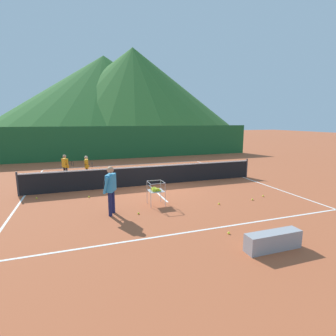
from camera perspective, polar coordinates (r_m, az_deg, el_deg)
name	(u,v)px	position (r m, az deg, el deg)	size (l,w,h in m)	color
ground_plane	(149,185)	(12.89, -4.27, -3.80)	(120.00, 120.00, 0.00)	#B25633
line_baseline_near	(199,231)	(7.81, 6.85, -13.61)	(11.04, 0.08, 0.01)	white
line_baseline_far	(127,165)	(18.86, -9.15, 0.70)	(11.04, 0.08, 0.01)	white
line_sideline_west	(25,195)	(12.71, -29.18, -5.34)	(0.08, 11.93, 0.01)	white
line_sideline_east	(243,177)	(15.22, 16.25, -1.96)	(0.08, 11.93, 0.01)	white
line_service_center	(149,185)	(12.89, -4.27, -3.79)	(0.08, 5.79, 0.01)	white
tennis_net	(149,175)	(12.78, -4.30, -1.63)	(11.58, 0.08, 1.05)	#333338
instructor	(111,186)	(8.91, -12.60, -3.90)	(0.51, 0.84, 1.68)	#191E4C
student_0	(65,165)	(15.00, -21.82, 0.71)	(0.63, 0.56, 1.37)	black
student_1	(87,165)	(14.64, -17.58, 0.59)	(0.41, 0.64, 1.30)	black
ball_cart	(156,190)	(9.79, -2.77, -4.82)	(0.58, 0.58, 0.90)	#B7B7BC
tennis_ball_0	(252,199)	(11.01, 18.21, -6.65)	(0.07, 0.07, 0.07)	yellow
tennis_ball_1	(37,198)	(11.94, -27.15, -5.97)	(0.07, 0.07, 0.07)	yellow
tennis_ball_2	(263,196)	(11.65, 20.38, -5.84)	(0.07, 0.07, 0.07)	yellow
tennis_ball_3	(89,197)	(11.31, -17.14, -6.13)	(0.07, 0.07, 0.07)	yellow
tennis_ball_4	(139,213)	(9.04, -6.56, -9.96)	(0.07, 0.07, 0.07)	yellow
tennis_ball_5	(229,233)	(7.73, 13.32, -13.84)	(0.07, 0.07, 0.07)	yellow
tennis_ball_6	(219,204)	(10.14, 11.26, -7.78)	(0.07, 0.07, 0.07)	yellow
windscreen_fence	(119,143)	(21.86, -10.74, 5.57)	(24.28, 0.08, 2.72)	#1E5B2D
courtside_bench	(273,241)	(7.16, 22.28, -14.72)	(1.50, 0.36, 0.46)	#99999E
hill_0	(134,92)	(63.55, -7.65, 16.45)	(50.11, 50.11, 19.60)	#38702D
hill_1	(105,95)	(66.41, -13.81, 15.39)	(56.13, 56.13, 18.22)	#2D6628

